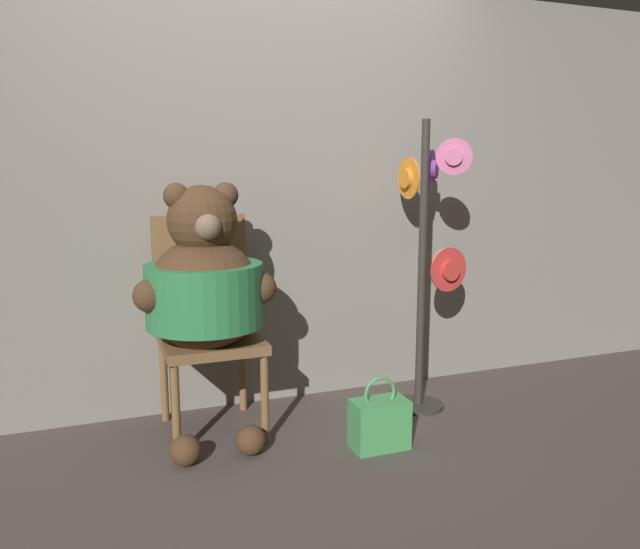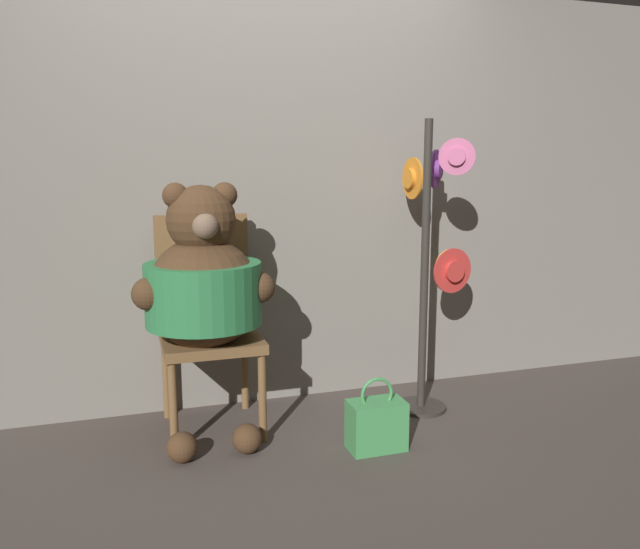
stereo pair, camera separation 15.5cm
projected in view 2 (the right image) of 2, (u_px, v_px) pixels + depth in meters
ground_plane at (285, 436)px, 3.12m from camera, size 14.00×14.00×0.00m
wall_back at (257, 197)px, 3.46m from camera, size 8.00×0.10×2.33m
chair at (207, 316)px, 3.20m from camera, size 0.48×0.51×1.09m
teddy_bear at (204, 286)px, 2.99m from camera, size 0.67×0.60×1.26m
hat_display_rack at (433, 259)px, 3.39m from camera, size 0.45×0.42×1.58m
handbag_on_ground at (376, 424)px, 2.96m from camera, size 0.27×0.16×0.36m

